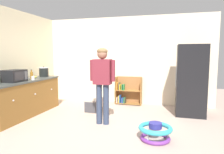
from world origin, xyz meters
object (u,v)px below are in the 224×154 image
(white_cup, at_px, (33,78))
(standing_person, at_px, (102,78))
(pet_carrier, at_px, (94,105))
(baby_walker, at_px, (155,131))
(crock_pot, at_px, (44,72))
(refrigerator, at_px, (191,80))
(microwave, at_px, (15,76))
(amber_bottle, at_px, (32,75))
(orange_cup, at_px, (26,77))
(banana_bunch, at_px, (35,77))
(bookshelf, at_px, (127,92))
(kitchen_counter, at_px, (25,98))

(white_cup, bearing_deg, standing_person, -4.87)
(pet_carrier, bearing_deg, white_cup, -153.05)
(baby_walker, bearing_deg, crock_pot, 155.93)
(refrigerator, distance_m, microwave, 4.28)
(microwave, distance_m, white_cup, 0.46)
(refrigerator, bearing_deg, baby_walker, -112.36)
(pet_carrier, distance_m, amber_bottle, 1.81)
(microwave, height_order, orange_cup, microwave)
(standing_person, distance_m, orange_cup, 2.18)
(refrigerator, relative_size, banana_bunch, 11.24)
(standing_person, bearing_deg, refrigerator, 33.12)
(bookshelf, relative_size, crock_pot, 2.87)
(microwave, height_order, banana_bunch, microwave)
(orange_cup, bearing_deg, amber_bottle, 35.03)
(orange_cup, bearing_deg, baby_walker, -13.34)
(kitchen_counter, relative_size, standing_person, 1.33)
(kitchen_counter, distance_m, refrigerator, 4.22)
(baby_walker, bearing_deg, pet_carrier, 140.41)
(kitchen_counter, bearing_deg, standing_person, -2.13)
(microwave, bearing_deg, white_cup, 65.18)
(crock_pot, distance_m, amber_bottle, 0.58)
(microwave, bearing_deg, baby_walker, -5.47)
(bookshelf, height_order, standing_person, standing_person)
(microwave, distance_m, amber_bottle, 0.57)
(standing_person, bearing_deg, microwave, -173.22)
(orange_cup, bearing_deg, bookshelf, 36.27)
(pet_carrier, xyz_separation_m, crock_pot, (-1.55, 0.04, 0.85))
(kitchen_counter, height_order, pet_carrier, kitchen_counter)
(kitchen_counter, relative_size, baby_walker, 3.69)
(baby_walker, relative_size, amber_bottle, 2.46)
(kitchen_counter, distance_m, standing_person, 2.17)
(standing_person, height_order, crock_pot, standing_person)
(bookshelf, bearing_deg, amber_bottle, -143.67)
(standing_person, distance_m, crock_pot, 2.26)
(microwave, bearing_deg, refrigerator, 20.58)
(standing_person, distance_m, microwave, 2.09)
(kitchen_counter, bearing_deg, orange_cup, 113.87)
(bookshelf, distance_m, white_cup, 2.77)
(bookshelf, relative_size, orange_cup, 8.95)
(bookshelf, relative_size, standing_person, 0.51)
(crock_pot, relative_size, orange_cup, 3.12)
(baby_walker, xyz_separation_m, pet_carrier, (-1.71, 1.41, 0.02))
(bookshelf, xyz_separation_m, microwave, (-2.23, -2.18, 0.68))
(bookshelf, relative_size, pet_carrier, 1.54)
(crock_pot, xyz_separation_m, amber_bottle, (0.03, -0.58, -0.04))
(amber_bottle, bearing_deg, refrigerator, 13.32)
(banana_bunch, bearing_deg, bookshelf, 31.42)
(refrigerator, relative_size, standing_person, 1.06)
(pet_carrier, xyz_separation_m, orange_cup, (-1.64, -0.62, 0.77))
(microwave, bearing_deg, amber_bottle, 86.78)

